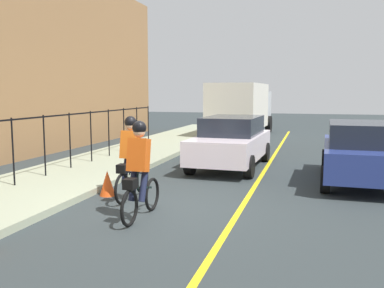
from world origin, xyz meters
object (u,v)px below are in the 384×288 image
Objects in this scene: cyclist_lead at (131,158)px; traffic_cone_far at (107,183)px; patrol_sedan at (361,151)px; cyclist_follow at (139,171)px; parked_sedan_rear at (232,141)px; box_truck_background at (241,107)px.

traffic_cone_far is at bearing 77.95° from cyclist_lead.
cyclist_lead is 5.94m from patrol_sedan.
cyclist_follow is 5.92m from parked_sedan_rear.
cyclist_follow reaches higher than parked_sedan_rear.
parked_sedan_rear is 0.66× the size of box_truck_background.
parked_sedan_rear is 9.86m from box_truck_background.
box_truck_background is 11.80× the size of traffic_cone_far.
patrol_sedan is at bearing -42.33° from cyclist_follow.
patrol_sedan is 7.72× the size of traffic_cone_far.
traffic_cone_far is (-14.16, 0.72, -1.26)m from box_truck_background.
traffic_cone_far is at bearing 119.92° from patrol_sedan.
cyclist_follow reaches higher than traffic_cone_far.
cyclist_follow is at bearing -136.19° from traffic_cone_far.
patrol_sedan is at bearing -61.67° from traffic_cone_far.
parked_sedan_rear is 4.88m from traffic_cone_far.
cyclist_lead is at bearing -177.93° from box_truck_background.
cyclist_lead reaches higher than patrol_sedan.
traffic_cone_far is at bearing 44.65° from cyclist_follow.
cyclist_lead is 0.41× the size of parked_sedan_rear.
cyclist_follow reaches higher than patrol_sedan.
cyclist_follow is at bearing -175.10° from box_truck_background.
patrol_sedan is at bearing 71.58° from parked_sedan_rear.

